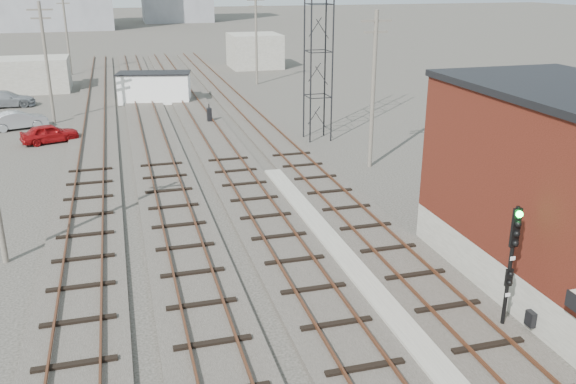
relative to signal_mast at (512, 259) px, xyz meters
name	(u,v)px	position (x,y,z in m)	size (l,w,h in m)	color
ground	(192,84)	(-3.70, 49.59, -2.52)	(320.00, 320.00, 0.00)	#282621
track_right	(262,127)	(-1.20, 28.59, -2.41)	(3.20, 90.00, 0.39)	#332D28
track_mid_right	(208,131)	(-5.20, 28.59, -2.41)	(3.20, 90.00, 0.39)	#332D28
track_mid_left	(152,134)	(-9.20, 28.59, -2.41)	(3.20, 90.00, 0.39)	#332D28
track_left	(94,138)	(-13.20, 28.59, -2.41)	(3.20, 90.00, 0.39)	#332D28
platform_curb	(367,287)	(-3.20, 3.59, -2.39)	(0.90, 28.00, 0.26)	gray
lattice_tower	(319,28)	(1.80, 24.59, 4.98)	(1.60, 1.60, 15.00)	black
utility_pole_left_b	(46,60)	(-16.20, 34.59, 2.28)	(1.80, 0.24, 9.00)	#595147
utility_pole_left_c	(66,31)	(-16.20, 59.59, 2.28)	(1.80, 0.24, 9.00)	#595147
utility_pole_right_a	(373,86)	(2.80, 17.59, 2.28)	(1.80, 0.24, 9.00)	#595147
utility_pole_right_b	(256,37)	(2.80, 47.59, 2.28)	(1.80, 0.24, 9.00)	#595147
shed_left	(26,75)	(-19.70, 49.59, -0.92)	(8.00, 5.00, 3.20)	gray
shed_right	(255,51)	(5.30, 59.59, -0.52)	(6.00, 6.00, 4.00)	gray
signal_mast	(512,259)	(0.00, 0.00, 0.00)	(0.40, 0.42, 4.24)	gray
switch_stand	(209,115)	(-4.70, 31.20, -1.84)	(0.36, 0.36, 1.43)	black
site_trailer	(155,87)	(-8.09, 40.76, -1.17)	(6.76, 3.97, 2.67)	white
car_red	(50,133)	(-16.00, 28.57, -1.88)	(1.51, 3.76, 1.28)	maroon
car_silver	(19,120)	(-18.54, 33.34, -1.86)	(1.40, 4.02, 1.32)	#929598
car_grey	(5,99)	(-20.67, 42.14, -1.82)	(1.96, 4.83, 1.40)	gray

